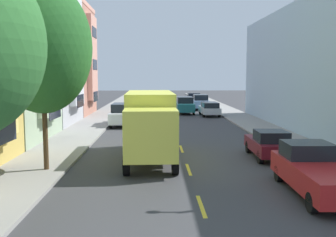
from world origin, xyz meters
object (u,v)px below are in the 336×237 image
Objects in this scene: street_tree_second at (42,47)px; parked_hatchback_burgundy at (269,144)px; parked_suv_white at (123,114)px; parked_suv_orange at (135,102)px; moving_teal_sedan at (185,105)px; parked_pickup_navy at (194,99)px; delivery_box_truck at (150,122)px; parked_suv_forest at (138,98)px; parked_pickup_red at (316,171)px; parked_suv_sky at (200,102)px; parked_wagon_silver at (209,109)px; parked_sedan_black at (131,108)px.

street_tree_second reaches higher than parked_hatchback_burgundy.
parked_suv_white and parked_suv_orange have the same top height.
parked_suv_orange and moving_teal_sedan have the same top height.
street_tree_second is 41.81m from parked_pickup_navy.
parked_suv_white is (-2.58, 13.42, -0.96)m from delivery_box_truck.
parked_suv_white is (-0.14, -25.68, 0.00)m from parked_suv_forest.
parked_pickup_red is 1.00× the size of parked_pickup_navy.
street_tree_second is at bearing 162.16° from parked_pickup_red.
parked_suv_forest is 0.99× the size of parked_suv_sky.
parked_wagon_silver is 0.97× the size of parked_suv_sky.
parked_suv_sky is at bearing -0.26° from parked_suv_orange.
delivery_box_truck is at bearing -83.70° from parked_sedan_black.
parked_pickup_navy is at bearing 90.23° from parked_hatchback_burgundy.
parked_hatchback_burgundy is (8.79, -13.55, -0.23)m from parked_suv_white.
parked_hatchback_burgundy is (6.22, -0.13, -1.19)m from delivery_box_truck.
parked_suv_sky is at bearing 90.43° from parked_wagon_silver.
parked_suv_forest is 1.00× the size of moving_teal_sedan.
parked_sedan_black is 11.04m from parked_suv_sky.
parked_suv_sky reaches higher than parked_sedan_black.
delivery_box_truck is 6.33m from parked_hatchback_burgundy.
parked_sedan_black is 0.94× the size of parked_suv_forest.
parked_suv_orange is at bearing 106.33° from parked_hatchback_burgundy.
parked_suv_forest is 9.71m from parked_suv_orange.
delivery_box_truck reaches higher than parked_hatchback_burgundy.
parked_suv_white is at bearing 122.99° from parked_hatchback_burgundy.
parked_wagon_silver is 0.88× the size of parked_pickup_red.
moving_teal_sedan is (6.07, 1.73, 0.24)m from parked_sedan_black.
parked_suv_orange is 8.08m from moving_teal_sedan.
street_tree_second is at bearing -97.12° from parked_suv_white.
parked_hatchback_burgundy is at bearing -73.67° from parked_suv_orange.
parked_suv_forest is (2.16, 41.83, -4.54)m from street_tree_second.
parked_pickup_navy is at bearing 60.59° from parked_sedan_black.
parked_suv_forest reaches higher than parked_wagon_silver.
parked_suv_sky reaches higher than parked_wagon_silver.
moving_teal_sedan is (-2.46, -13.40, 0.16)m from parked_pickup_navy.
parked_suv_white is at bearing -90.74° from parked_sedan_black.
parked_pickup_navy reaches higher than parked_hatchback_burgundy.
parked_suv_forest is 1.02× the size of parked_wagon_silver.
parked_suv_forest is (0.03, 16.80, 0.24)m from parked_sedan_black.
delivery_box_truck is 13.69m from parked_suv_white.
parked_sedan_black is 0.96× the size of parked_wagon_silver.
parked_suv_sky is 8.46m from parked_suv_orange.
parked_hatchback_burgundy is at bearing -57.01° from parked_suv_white.
parked_suv_sky reaches higher than parked_hatchback_burgundy.
moving_teal_sedan is (-2.55, 30.22, 0.16)m from parked_pickup_red.
parked_pickup_navy is at bearing 90.05° from parked_wagon_silver.
parked_sedan_black is at bearing 89.26° from parked_suv_white.
parked_suv_sky and moving_teal_sedan have the same top height.
parked_sedan_black is 0.85× the size of parked_pickup_red.
parked_sedan_black is at bearing -90.21° from parked_suv_orange.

